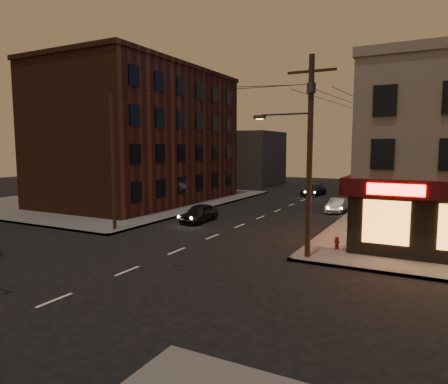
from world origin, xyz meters
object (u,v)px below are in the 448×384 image
Objects in this scene: sedan_mid at (338,205)px; fire_hydrant at (337,242)px; sedan_far at (314,190)px; sedan_near at (199,213)px.

fire_hydrant is (2.80, -13.46, -0.08)m from sedan_mid.
sedan_far reaches higher than fire_hydrant.
sedan_near is at bearing 160.36° from fire_hydrant.
sedan_near is 11.92m from fire_hydrant.
sedan_mid is 13.75m from fire_hydrant.
sedan_mid is at bearing 101.75° from fire_hydrant.
sedan_far is at bearing 79.11° from sedan_near.
sedan_near is 5.73× the size of fire_hydrant.
sedan_far is (-5.15, 11.20, 0.08)m from sedan_mid.
sedan_near is at bearing -127.62° from sedan_mid.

